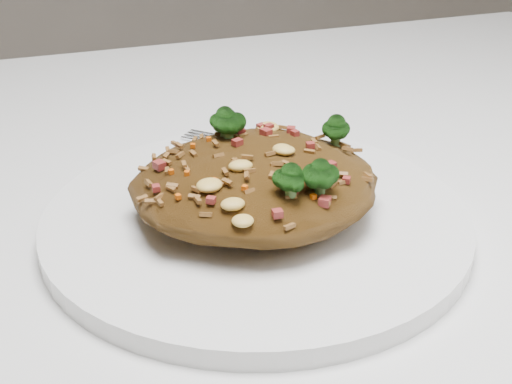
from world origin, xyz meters
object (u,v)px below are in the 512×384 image
plate (256,220)px  fried_rice (257,173)px  fork (282,152)px  dining_table (187,289)px

plate → fried_rice: size_ratio=1.75×
fried_rice → fork: fried_rice is taller
fried_rice → fork: bearing=58.6°
fork → dining_table: bearing=-128.4°
fried_rice → fork: size_ratio=1.32×
dining_table → fried_rice: bearing=-62.6°
dining_table → fried_rice: size_ratio=7.16×
plate → fork: bearing=58.3°
dining_table → plate: bearing=-63.0°
dining_table → fork: 0.14m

